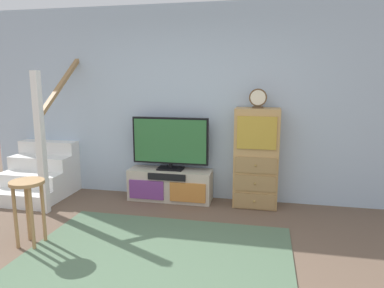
% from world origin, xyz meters
% --- Properties ---
extents(back_wall, '(6.40, 0.12, 2.70)m').
position_xyz_m(back_wall, '(0.00, 2.46, 1.35)').
color(back_wall, '#A8BCD1').
rests_on(back_wall, ground_plane).
extents(area_rug, '(2.60, 1.80, 0.01)m').
position_xyz_m(area_rug, '(0.00, 0.60, 0.01)').
color(area_rug, '#4C664C').
rests_on(area_rug, ground_plane).
extents(media_console, '(1.17, 0.38, 0.44)m').
position_xyz_m(media_console, '(-0.30, 2.19, 0.22)').
color(media_console, '#BCB29E').
rests_on(media_console, ground_plane).
extents(television, '(1.08, 0.22, 0.74)m').
position_xyz_m(television, '(-0.30, 2.22, 0.83)').
color(television, black).
rests_on(television, media_console).
extents(side_cabinet, '(0.58, 0.38, 1.33)m').
position_xyz_m(side_cabinet, '(0.89, 2.20, 0.66)').
color(side_cabinet, tan).
rests_on(side_cabinet, ground_plane).
extents(desk_clock, '(0.23, 0.08, 0.25)m').
position_xyz_m(desk_clock, '(0.88, 2.19, 1.45)').
color(desk_clock, '#4C3823').
rests_on(desk_clock, side_cabinet).
extents(staircase, '(1.00, 1.36, 2.20)m').
position_xyz_m(staircase, '(-2.24, 2.20, 0.37)').
color(staircase, white).
rests_on(staircase, ground_plane).
extents(bar_stool_near, '(0.34, 0.34, 0.69)m').
position_xyz_m(bar_stool_near, '(-1.35, 0.56, 0.52)').
color(bar_stool_near, '#A37A4C').
rests_on(bar_stool_near, ground_plane).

